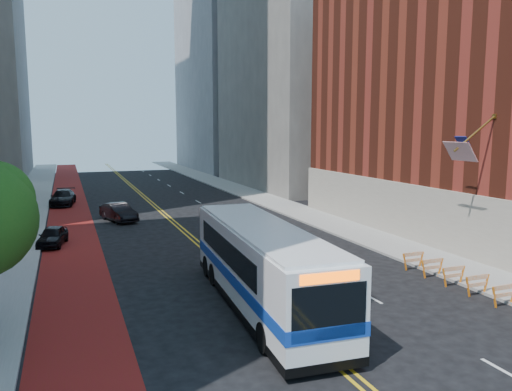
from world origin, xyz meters
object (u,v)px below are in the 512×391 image
at_px(transit_bus, 261,265).
at_px(car_a, 53,236).
at_px(car_b, 119,212).
at_px(car_c, 63,198).

xyz_separation_m(transit_bus, car_a, (-8.88, 15.75, -1.27)).
relative_size(transit_bus, car_b, 2.91).
bearing_deg(car_b, transit_bus, -98.29).
xyz_separation_m(car_a, car_b, (5.06, 7.48, 0.12)).
bearing_deg(car_a, car_c, 99.78).
bearing_deg(car_a, car_b, 67.68).
height_order(car_b, car_c, car_c).
bearing_deg(transit_bus, car_b, 102.79).
distance_m(transit_bus, car_a, 18.13).
height_order(transit_bus, car_b, transit_bus).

